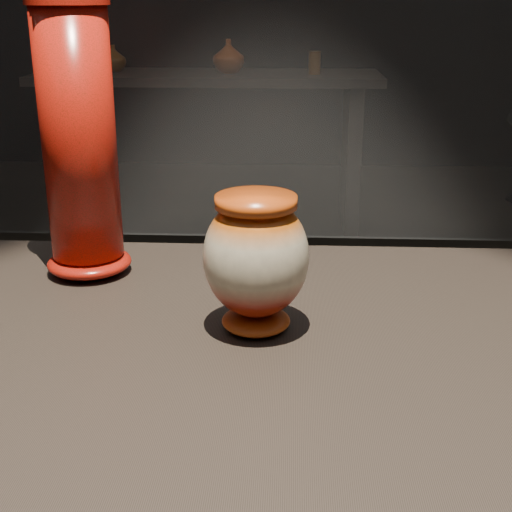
{
  "coord_description": "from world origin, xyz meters",
  "views": [
    {
      "loc": [
        -0.06,
        -0.81,
        1.32
      ],
      "look_at": [
        -0.1,
        0.05,
        1.0
      ],
      "focal_mm": 50.0,
      "sensor_mm": 36.0,
      "label": 1
    }
  ],
  "objects": [
    {
      "name": "back_vase_mid",
      "position": [
        -0.43,
        3.39,
        0.99
      ],
      "size": [
        0.2,
        0.2,
        0.19
      ],
      "primitive_type": "imported",
      "rotation": [
        0.0,
        0.0,
        0.12
      ],
      "color": "maroon",
      "rests_on": "back_shelf"
    },
    {
      "name": "tall_vase",
      "position": [
        -0.38,
        0.25,
        1.11
      ],
      "size": [
        0.15,
        0.15,
        0.43
      ],
      "rotation": [
        0.0,
        0.0,
        -0.16
      ],
      "color": "red",
      "rests_on": "display_plinth"
    },
    {
      "name": "main_vase",
      "position": [
        -0.1,
        0.05,
        1.0
      ],
      "size": [
        0.18,
        0.18,
        0.19
      ],
      "rotation": [
        0.0,
        0.0,
        -0.33
      ],
      "color": "maroon",
      "rests_on": "display_plinth"
    },
    {
      "name": "back_vase_right",
      "position": [
        0.06,
        3.35,
        0.96
      ],
      "size": [
        0.07,
        0.07,
        0.13
      ],
      "primitive_type": "cylinder",
      "color": "brown",
      "rests_on": "back_shelf"
    },
    {
      "name": "back_vase_left",
      "position": [
        -1.11,
        3.45,
        0.97
      ],
      "size": [
        0.2,
        0.2,
        0.15
      ],
      "primitive_type": "imported",
      "rotation": [
        0.0,
        0.0,
        5.46
      ],
      "color": "brown",
      "rests_on": "back_shelf"
    },
    {
      "name": "back_shelf",
      "position": [
        -0.55,
        3.4,
        0.64
      ],
      "size": [
        2.0,
        0.6,
        0.9
      ],
      "color": "black",
      "rests_on": "ground"
    }
  ]
}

